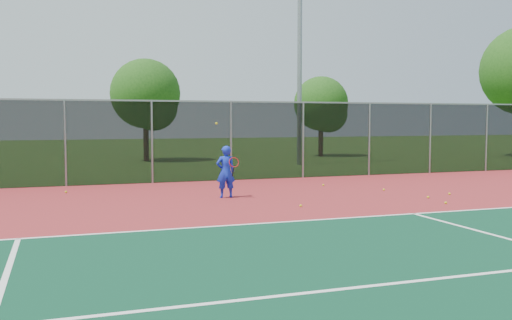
% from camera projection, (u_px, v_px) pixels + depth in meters
% --- Properties ---
extents(ground, '(120.00, 120.00, 0.00)m').
position_uv_depth(ground, '(417.00, 247.00, 10.52)').
color(ground, '#2B5117').
rests_on(ground, ground).
extents(court_apron, '(30.00, 20.00, 0.02)m').
position_uv_depth(court_apron, '(362.00, 227.00, 12.40)').
color(court_apron, maroon).
rests_on(court_apron, ground).
extents(fence_back, '(30.00, 0.06, 3.03)m').
position_uv_depth(fence_back, '(231.00, 140.00, 21.72)').
color(fence_back, black).
rests_on(fence_back, court_apron).
extents(tennis_player, '(0.59, 0.61, 2.24)m').
position_uv_depth(tennis_player, '(226.00, 172.00, 16.90)').
color(tennis_player, '#152DC9').
rests_on(tennis_player, court_apron).
extents(practice_ball_0, '(0.07, 0.07, 0.07)m').
position_uv_depth(practice_ball_0, '(66.00, 192.00, 18.01)').
color(practice_ball_0, '#D0CF18').
rests_on(practice_ball_0, court_apron).
extents(practice_ball_1, '(0.07, 0.07, 0.07)m').
position_uv_depth(practice_ball_1, '(384.00, 190.00, 18.57)').
color(practice_ball_1, '#D0CF18').
rests_on(practice_ball_1, court_apron).
extents(practice_ball_3, '(0.07, 0.07, 0.07)m').
position_uv_depth(practice_ball_3, '(323.00, 185.00, 19.89)').
color(practice_ball_3, '#D0CF18').
rests_on(practice_ball_3, court_apron).
extents(practice_ball_4, '(0.07, 0.07, 0.07)m').
position_uv_depth(practice_ball_4, '(301.00, 206.00, 15.14)').
color(practice_ball_4, '#D0CF18').
rests_on(practice_ball_4, court_apron).
extents(practice_ball_5, '(0.07, 0.07, 0.07)m').
position_uv_depth(practice_ball_5, '(446.00, 203.00, 15.66)').
color(practice_ball_5, '#D0CF18').
rests_on(practice_ball_5, court_apron).
extents(practice_ball_7, '(0.07, 0.07, 0.07)m').
position_uv_depth(practice_ball_7, '(428.00, 197.00, 16.80)').
color(practice_ball_7, '#D0CF18').
rests_on(practice_ball_7, court_apron).
extents(practice_ball_8, '(0.07, 0.07, 0.07)m').
position_uv_depth(practice_ball_8, '(449.00, 194.00, 17.55)').
color(practice_ball_8, '#D0CF18').
rests_on(practice_ball_8, court_apron).
extents(floodlight_n, '(0.90, 0.40, 11.94)m').
position_uv_depth(floodlight_n, '(300.00, 33.00, 29.01)').
color(floodlight_n, gray).
rests_on(floodlight_n, ground).
extents(tree_back_left, '(3.90, 3.90, 5.73)m').
position_uv_depth(tree_back_left, '(147.00, 97.00, 31.78)').
color(tree_back_left, '#331E12').
rests_on(tree_back_left, ground).
extents(tree_back_mid, '(3.44, 3.44, 5.06)m').
position_uv_depth(tree_back_mid, '(323.00, 106.00, 35.98)').
color(tree_back_mid, '#331E12').
rests_on(tree_back_mid, ground).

